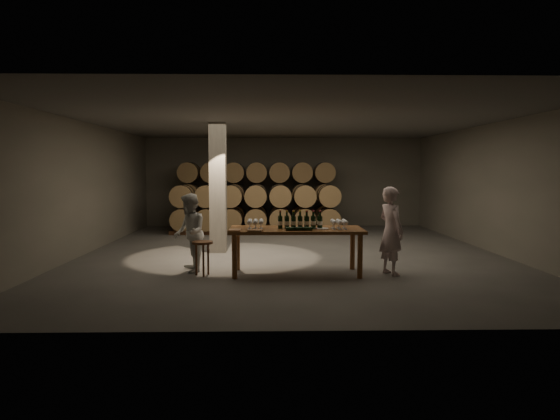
{
  "coord_description": "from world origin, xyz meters",
  "views": [
    {
      "loc": [
        -0.52,
        -12.18,
        2.04
      ],
      "look_at": [
        -0.28,
        -0.47,
        1.1
      ],
      "focal_mm": 32.0,
      "sensor_mm": 36.0,
      "label": 1
    }
  ],
  "objects_px": {
    "bottle_cluster": "(300,222)",
    "notebook_near": "(255,231)",
    "person_man": "(391,231)",
    "tasting_table": "(296,234)",
    "plate": "(322,229)",
    "stool": "(202,248)",
    "person_woman": "(190,233)"
  },
  "relations": [
    {
      "from": "plate",
      "to": "person_man",
      "type": "height_order",
      "value": "person_man"
    },
    {
      "from": "stool",
      "to": "plate",
      "type": "bearing_deg",
      "value": 0.44
    },
    {
      "from": "person_woman",
      "to": "bottle_cluster",
      "type": "bearing_deg",
      "value": 68.57
    },
    {
      "from": "notebook_near",
      "to": "person_man",
      "type": "height_order",
      "value": "person_man"
    },
    {
      "from": "plate",
      "to": "person_woman",
      "type": "xyz_separation_m",
      "value": [
        -2.61,
        0.34,
        -0.12
      ]
    },
    {
      "from": "tasting_table",
      "to": "plate",
      "type": "height_order",
      "value": "plate"
    },
    {
      "from": "bottle_cluster",
      "to": "notebook_near",
      "type": "relative_size",
      "value": 3.28
    },
    {
      "from": "tasting_table",
      "to": "notebook_near",
      "type": "distance_m",
      "value": 0.91
    },
    {
      "from": "bottle_cluster",
      "to": "person_woman",
      "type": "relative_size",
      "value": 0.55
    },
    {
      "from": "bottle_cluster",
      "to": "stool",
      "type": "bearing_deg",
      "value": -175.45
    },
    {
      "from": "stool",
      "to": "person_woman",
      "type": "height_order",
      "value": "person_woman"
    },
    {
      "from": "tasting_table",
      "to": "person_man",
      "type": "distance_m",
      "value": 1.85
    },
    {
      "from": "plate",
      "to": "person_man",
      "type": "xyz_separation_m",
      "value": [
        1.35,
        0.0,
        -0.05
      ]
    },
    {
      "from": "tasting_table",
      "to": "plate",
      "type": "distance_m",
      "value": 0.51
    },
    {
      "from": "tasting_table",
      "to": "bottle_cluster",
      "type": "xyz_separation_m",
      "value": [
        0.08,
        0.04,
        0.23
      ]
    },
    {
      "from": "bottle_cluster",
      "to": "person_man",
      "type": "bearing_deg",
      "value": -4.29
    },
    {
      "from": "bottle_cluster",
      "to": "person_man",
      "type": "distance_m",
      "value": 1.78
    },
    {
      "from": "notebook_near",
      "to": "person_man",
      "type": "relative_size",
      "value": 0.15
    },
    {
      "from": "tasting_table",
      "to": "person_man",
      "type": "relative_size",
      "value": 1.51
    },
    {
      "from": "stool",
      "to": "person_man",
      "type": "height_order",
      "value": "person_man"
    },
    {
      "from": "stool",
      "to": "bottle_cluster",
      "type": "bearing_deg",
      "value": 4.55
    },
    {
      "from": "stool",
      "to": "person_man",
      "type": "bearing_deg",
      "value": 0.29
    },
    {
      "from": "tasting_table",
      "to": "person_woman",
      "type": "bearing_deg",
      "value": 173.42
    },
    {
      "from": "bottle_cluster",
      "to": "stool",
      "type": "height_order",
      "value": "bottle_cluster"
    },
    {
      "from": "tasting_table",
      "to": "stool",
      "type": "height_order",
      "value": "tasting_table"
    },
    {
      "from": "tasting_table",
      "to": "stool",
      "type": "relative_size",
      "value": 3.91
    },
    {
      "from": "plate",
      "to": "notebook_near",
      "type": "distance_m",
      "value": 1.33
    },
    {
      "from": "plate",
      "to": "person_woman",
      "type": "height_order",
      "value": "person_woman"
    },
    {
      "from": "notebook_near",
      "to": "person_woman",
      "type": "relative_size",
      "value": 0.17
    },
    {
      "from": "person_man",
      "to": "person_woman",
      "type": "distance_m",
      "value": 3.98
    },
    {
      "from": "plate",
      "to": "stool",
      "type": "relative_size",
      "value": 0.4
    },
    {
      "from": "person_woman",
      "to": "notebook_near",
      "type": "bearing_deg",
      "value": 46.48
    }
  ]
}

